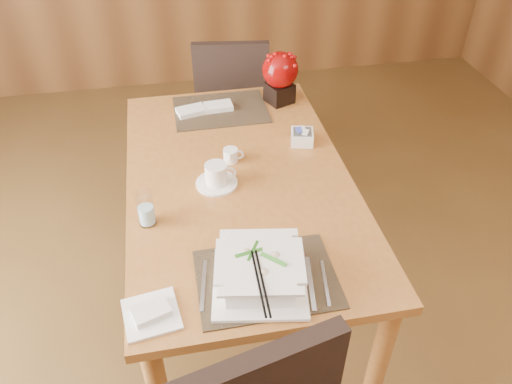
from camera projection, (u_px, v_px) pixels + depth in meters
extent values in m
cube|color=#A8682E|center=(239.00, 181.00, 2.04)|extent=(0.90, 1.50, 0.04)
cylinder|color=#A8682E|center=(150.00, 167.00, 2.75)|extent=(0.07, 0.07, 0.71)
cylinder|color=#A8682E|center=(378.00, 365.00, 1.81)|extent=(0.07, 0.07, 0.71)
cylinder|color=#A8682E|center=(288.00, 152.00, 2.86)|extent=(0.07, 0.07, 0.71)
cube|color=black|center=(267.00, 279.00, 1.61)|extent=(0.45, 0.33, 0.01)
cube|color=black|center=(221.00, 110.00, 2.45)|extent=(0.45, 0.33, 0.01)
cube|color=white|center=(260.00, 284.00, 1.59)|extent=(0.34, 0.34, 0.01)
cube|color=white|center=(260.00, 272.00, 1.55)|extent=(0.24, 0.24, 0.10)
cylinder|color=tan|center=(260.00, 272.00, 1.55)|extent=(0.19, 0.19, 0.08)
cylinder|color=white|center=(217.00, 183.00, 1.99)|extent=(0.17, 0.17, 0.01)
cylinder|color=white|center=(216.00, 174.00, 1.96)|extent=(0.10, 0.10, 0.08)
cylinder|color=black|center=(216.00, 166.00, 1.94)|extent=(0.08, 0.08, 0.01)
cylinder|color=silver|center=(145.00, 208.00, 1.77)|extent=(0.08, 0.08, 0.14)
cube|color=white|center=(302.00, 137.00, 2.21)|extent=(0.12, 0.12, 0.06)
cube|color=black|center=(279.00, 93.00, 2.48)|extent=(0.15, 0.15, 0.10)
sphere|color=#8C0505|center=(280.00, 70.00, 2.41)|extent=(0.18, 0.18, 0.18)
cube|color=white|center=(151.00, 314.00, 1.50)|extent=(0.18, 0.18, 0.01)
cube|color=black|center=(232.00, 107.00, 3.10)|extent=(0.49, 0.49, 0.06)
cube|color=black|center=(231.00, 83.00, 2.78)|extent=(0.42, 0.11, 0.47)
cylinder|color=black|center=(259.00, 123.00, 3.39)|extent=(0.03, 0.03, 0.41)
cylinder|color=black|center=(263.00, 153.00, 3.12)|extent=(0.03, 0.03, 0.41)
cylinder|color=black|center=(207.00, 125.00, 3.38)|extent=(0.03, 0.03, 0.41)
cylinder|color=black|center=(205.00, 155.00, 3.10)|extent=(0.03, 0.03, 0.41)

